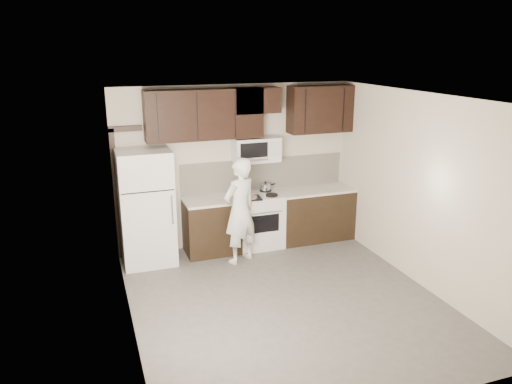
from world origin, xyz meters
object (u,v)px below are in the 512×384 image
stove (258,220)px  refrigerator (146,207)px  person (240,211)px  microwave (256,149)px

stove → refrigerator: refrigerator is taller
person → stove: bearing=-159.7°
microwave → person: microwave is taller
microwave → person: size_ratio=0.45×
refrigerator → person: bearing=-18.4°
person → microwave: bearing=-153.7°
refrigerator → person: size_ratio=1.07×
stove → refrigerator: 1.90m
stove → person: size_ratio=0.56×
stove → person: person is taller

